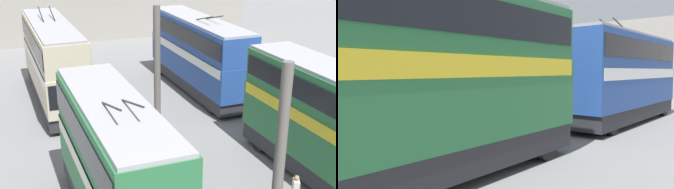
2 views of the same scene
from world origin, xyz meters
TOP-DOWN VIEW (x-y plane):
  - support_column_near at (1.91, 0.00)m, footprint 0.67×0.67m
  - support_column_far at (13.55, 0.00)m, footprint 0.67×0.67m
  - bus_left_far at (18.30, -4.73)m, footprint 11.50×2.54m
  - bus_right_mid at (5.14, 4.73)m, footprint 9.44×2.54m
  - bus_right_far at (19.68, 4.73)m, footprint 11.49×2.54m
  - person_aisle_midway at (6.69, 0.83)m, footprint 0.26×0.43m
  - person_by_right_row at (6.38, 2.24)m, footprint 0.44×0.48m
  - oil_drum at (13.05, 2.45)m, footprint 0.56×0.56m

SIDE VIEW (x-z plane):
  - oil_drum at x=13.05m, z-range 0.00..0.85m
  - person_aisle_midway at x=6.69m, z-range 0.04..1.70m
  - person_by_right_row at x=6.38m, z-range 0.05..1.71m
  - bus_left_far at x=18.30m, z-range 0.03..5.67m
  - bus_right_mid at x=5.14m, z-range 0.03..5.76m
  - bus_right_far at x=19.68m, z-range 0.04..5.82m
  - support_column_near at x=1.91m, z-range -0.12..6.75m
  - support_column_far at x=13.55m, z-range -0.12..6.75m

